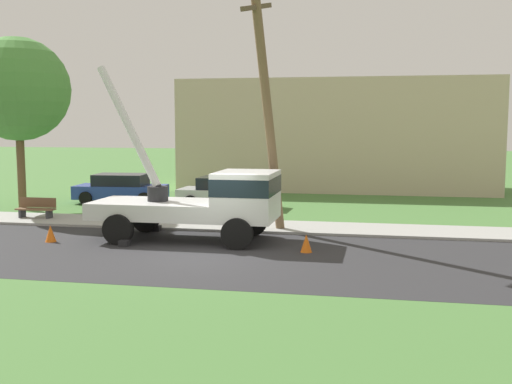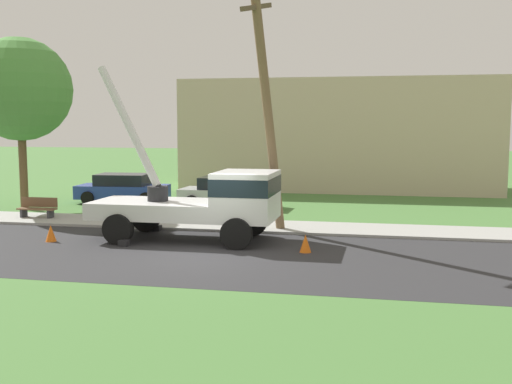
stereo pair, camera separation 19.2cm
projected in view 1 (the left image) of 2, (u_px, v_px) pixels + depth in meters
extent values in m
plane|color=#477538|center=(273.00, 203.00, 30.17)|extent=(120.00, 120.00, 0.00)
cube|color=#2B2B2D|center=(207.00, 255.00, 18.46)|extent=(80.00, 7.48, 0.01)
cube|color=#9E9E99|center=(243.00, 226.00, 23.34)|extent=(80.00, 2.53, 0.10)
cube|color=silver|center=(158.00, 209.00, 20.89)|extent=(4.32, 2.43, 0.55)
cube|color=silver|center=(247.00, 196.00, 20.22)|extent=(1.92, 2.41, 1.60)
cube|color=#19232D|center=(247.00, 185.00, 20.18)|extent=(1.94, 2.43, 0.56)
cylinder|color=black|center=(158.00, 194.00, 20.82)|extent=(0.70, 0.70, 0.50)
cylinder|color=silver|center=(128.00, 125.00, 21.45)|extent=(2.88, 1.67, 4.26)
cube|color=black|center=(124.00, 243.00, 19.70)|extent=(0.30, 0.30, 0.20)
cube|color=black|center=(156.00, 228.00, 22.52)|extent=(0.30, 0.30, 0.20)
cylinder|color=black|center=(237.00, 234.00, 19.18)|extent=(1.00, 0.30, 1.00)
cylinder|color=black|center=(253.00, 222.00, 21.51)|extent=(1.00, 0.30, 1.00)
cylinder|color=black|center=(118.00, 229.00, 19.96)|extent=(1.00, 0.30, 1.00)
cylinder|color=black|center=(146.00, 218.00, 22.29)|extent=(1.00, 0.30, 1.00)
cylinder|color=brown|center=(267.00, 110.00, 21.23)|extent=(1.07, 2.28, 8.85)
cube|color=brown|center=(256.00, 7.00, 20.20)|extent=(0.75, 1.74, 0.55)
cone|color=orange|center=(306.00, 243.00, 18.79)|extent=(0.36, 0.36, 0.56)
cone|color=orange|center=(51.00, 234.00, 20.42)|extent=(0.36, 0.36, 0.56)
cone|color=orange|center=(245.00, 228.00, 21.59)|extent=(0.36, 0.36, 0.56)
cube|color=#263F99|center=(121.00, 192.00, 30.31)|extent=(4.52, 2.11, 0.65)
cube|color=black|center=(121.00, 180.00, 30.24)|extent=(2.58, 1.83, 0.55)
cylinder|color=black|center=(144.00, 199.00, 29.27)|extent=(0.64, 0.22, 0.64)
cylinder|color=black|center=(155.00, 195.00, 31.05)|extent=(0.64, 0.22, 0.64)
cylinder|color=black|center=(86.00, 198.00, 29.62)|extent=(0.64, 0.22, 0.64)
cylinder|color=black|center=(100.00, 194.00, 31.40)|extent=(0.64, 0.22, 0.64)
cube|color=#B7B7BF|center=(226.00, 196.00, 28.63)|extent=(4.46, 1.96, 0.65)
cube|color=black|center=(226.00, 183.00, 28.56)|extent=(2.52, 1.74, 0.55)
cylinder|color=black|center=(252.00, 204.00, 27.45)|extent=(0.64, 0.22, 0.64)
cylinder|color=black|center=(261.00, 199.00, 29.20)|extent=(0.64, 0.22, 0.64)
cylinder|color=black|center=(191.00, 202.00, 28.11)|extent=(0.64, 0.22, 0.64)
cylinder|color=black|center=(203.00, 198.00, 29.85)|extent=(0.64, 0.22, 0.64)
cube|color=brown|center=(35.00, 209.00, 24.93)|extent=(1.60, 0.44, 0.06)
cube|color=brown|center=(38.00, 202.00, 25.10)|extent=(1.60, 0.06, 0.40)
cube|color=#333338|center=(22.00, 214.00, 25.07)|extent=(0.10, 0.40, 0.45)
cube|color=#333338|center=(49.00, 215.00, 24.84)|extent=(0.10, 0.40, 0.45)
cylinder|color=brown|center=(21.00, 154.00, 27.85)|extent=(0.36, 0.36, 5.07)
sphere|color=#4C8C3D|center=(18.00, 89.00, 27.52)|extent=(4.64, 4.64, 4.64)
cube|color=#C6B293|center=(336.00, 135.00, 36.48)|extent=(18.00, 6.00, 6.40)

